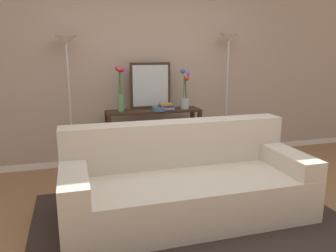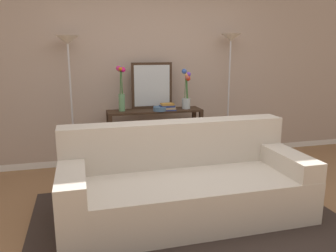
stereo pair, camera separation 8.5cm
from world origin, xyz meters
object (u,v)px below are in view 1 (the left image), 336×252
Objects in this scene: fruit_bowl at (159,109)px; couch at (185,184)px; console_table at (154,128)px; floor_lamp_right at (228,62)px; floor_lamp_left at (68,67)px; vase_tall_flowers at (120,89)px; wall_mirror at (151,86)px; book_row_under_console at (124,165)px; book_stack at (166,107)px; vase_short_flowers at (185,93)px.

couch is at bearing -93.81° from fruit_bowl.
floor_lamp_right is at bearing 3.31° from console_table.
couch is 1.32× the size of floor_lamp_left.
vase_tall_flowers is (-0.44, 0.03, 0.55)m from console_table.
couch is 2.14m from floor_lamp_left.
floor_lamp_left is at bearing -176.13° from wall_mirror.
vase_tall_flowers is (0.64, -0.04, -0.29)m from floor_lamp_left.
book_row_under_console is at bearing -161.58° from wall_mirror.
book_stack is 0.98m from book_row_under_console.
couch is 4.26× the size of vase_short_flowers.
wall_mirror is at bearing 18.42° from book_row_under_console.
floor_lamp_right reaches higher than vase_tall_flowers.
vase_tall_flowers is at bearing 165.61° from fruit_bowl.
floor_lamp_right reaches higher than wall_mirror.
floor_lamp_left is 8.25× the size of book_row_under_console.
vase_tall_flowers reaches higher than book_row_under_console.
couch reaches higher than fruit_bowl.
fruit_bowl reaches higher than console_table.
book_row_under_console is (-0.41, -0.14, -1.06)m from wall_mirror.
vase_tall_flowers is (-0.44, -0.11, -0.02)m from wall_mirror.
wall_mirror is 2.94× the size of book_row_under_console.
fruit_bowl is at bearing 86.19° from couch.
book_row_under_console is at bearing 172.70° from book_stack.
couch is 1.47m from console_table.
vase_short_flowers is at bearing -1.39° from book_row_under_console.
floor_lamp_left is 2.98× the size of vase_tall_flowers.
couch is 3.93× the size of vase_tall_flowers.
vase_tall_flowers is at bearing 105.12° from couch.
vase_short_flowers is 0.34m from book_stack.
floor_lamp_right is at bearing 8.21° from book_stack.
floor_lamp_left is (-1.09, 0.06, 0.84)m from console_table.
wall_mirror reaches higher than vase_short_flowers.
vase_tall_flowers reaches higher than couch.
vase_short_flowers is at bearing -19.47° from wall_mirror.
fruit_bowl is at bearing -171.30° from floor_lamp_right.
book_row_under_console is at bearing 180.00° from console_table.
couch reaches higher than console_table.
floor_lamp_left reaches higher than couch.
vase_tall_flowers is at bearing 176.97° from vase_short_flowers.
console_table is 5.57× the size of book_stack.
fruit_bowl is at bearing -14.39° from vase_tall_flowers.
floor_lamp_right is at bearing -3.72° from wall_mirror.
floor_lamp_left is at bearing 174.47° from book_row_under_console.
book_row_under_console is at bearing -177.59° from floor_lamp_right.
vase_short_flowers is at bearing -2.71° from console_table.
couch is 1.28× the size of floor_lamp_right.
book_stack is (0.11, 0.03, 0.01)m from fruit_bowl.
vase_tall_flowers is at bearing 176.65° from console_table.
floor_lamp_left is 2.81× the size of wall_mirror.
floor_lamp_right is at bearing 52.55° from couch.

